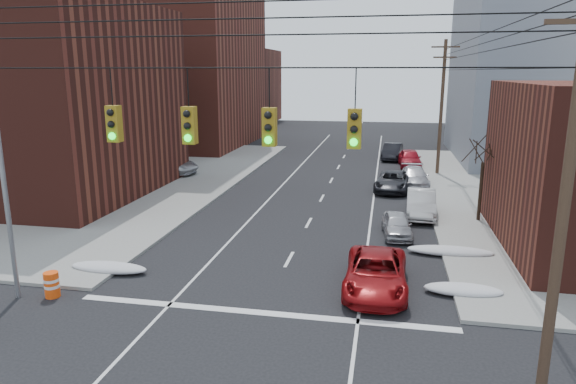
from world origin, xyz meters
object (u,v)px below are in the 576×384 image
at_px(parked_car_a, 397,225).
at_px(construction_barrel, 52,284).
at_px(parked_car_e, 410,158).
at_px(parked_car_c, 393,181).
at_px(lot_car_a, 76,191).
at_px(red_pickup, 376,273).
at_px(parked_car_b, 421,204).
at_px(lot_car_c, 84,177).
at_px(parked_car_f, 392,152).
at_px(parked_car_d, 414,177).
at_px(lot_car_d, 149,161).
at_px(lot_car_b, 166,165).

distance_m(parked_car_a, construction_barrel, 16.67).
relative_size(parked_car_e, construction_barrel, 4.62).
height_order(parked_car_c, lot_car_a, lot_car_a).
height_order(red_pickup, construction_barrel, red_pickup).
bearing_deg(parked_car_c, parked_car_e, 88.28).
xyz_separation_m(parked_car_b, lot_car_c, (-24.37, 3.34, -0.02)).
bearing_deg(parked_car_f, lot_car_c, -136.26).
bearing_deg(parked_car_d, parked_car_f, 95.25).
bearing_deg(lot_car_c, parked_car_a, -113.87).
height_order(parked_car_a, parked_car_d, parked_car_d).
bearing_deg(lot_car_c, parked_car_b, -103.50).
distance_m(parked_car_e, lot_car_a, 28.41).
height_order(parked_car_b, parked_car_f, parked_car_f).
relative_size(parked_car_b, parked_car_d, 0.97).
distance_m(parked_car_b, construction_barrel, 20.53).
distance_m(parked_car_d, lot_car_c, 24.89).
xyz_separation_m(parked_car_e, lot_car_d, (-22.36, -6.47, 0.10)).
xyz_separation_m(parked_car_b, lot_car_b, (-20.20, 8.69, 0.15)).
xyz_separation_m(parked_car_a, parked_car_c, (-0.13, 10.71, 0.08)).
distance_m(parked_car_c, parked_car_f, 13.92).
height_order(parked_car_c, construction_barrel, parked_car_c).
bearing_deg(parked_car_f, parked_car_e, -60.99).
bearing_deg(lot_car_b, lot_car_a, 179.90).
distance_m(parked_car_b, lot_car_d, 24.62).
relative_size(red_pickup, construction_barrel, 5.22).
xyz_separation_m(parked_car_c, parked_car_e, (1.55, 10.13, 0.09)).
xyz_separation_m(red_pickup, parked_car_a, (0.91, 7.22, -0.11)).
bearing_deg(lot_car_a, lot_car_b, 11.74).
bearing_deg(parked_car_d, construction_barrel, -124.97).
xyz_separation_m(parked_car_a, parked_car_b, (1.47, 4.18, 0.16)).
bearing_deg(parked_car_c, parked_car_f, 96.99).
bearing_deg(parked_car_d, red_pickup, -99.17).
distance_m(parked_car_e, lot_car_d, 23.28).
height_order(parked_car_d, lot_car_c, parked_car_d).
bearing_deg(parked_car_a, lot_car_b, 140.83).
distance_m(lot_car_a, lot_car_c, 5.26).
bearing_deg(construction_barrel, parked_car_a, 37.86).
bearing_deg(parked_car_b, lot_car_d, 157.79).
bearing_deg(construction_barrel, parked_car_c, 58.12).
bearing_deg(parked_car_c, construction_barrel, -114.89).
distance_m(parked_car_d, lot_car_d, 22.48).
distance_m(red_pickup, lot_car_b, 26.85).
relative_size(red_pickup, lot_car_b, 0.94).
distance_m(parked_car_f, construction_barrel, 37.22).
height_order(parked_car_a, lot_car_d, lot_car_d).
xyz_separation_m(parked_car_c, lot_car_a, (-20.41, -7.90, 0.19)).
xyz_separation_m(red_pickup, parked_car_b, (2.38, 11.39, 0.05)).
bearing_deg(parked_car_d, parked_car_a, -98.96).
distance_m(parked_car_c, lot_car_a, 21.89).
xyz_separation_m(parked_car_f, construction_barrel, (-13.03, -34.86, -0.27)).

